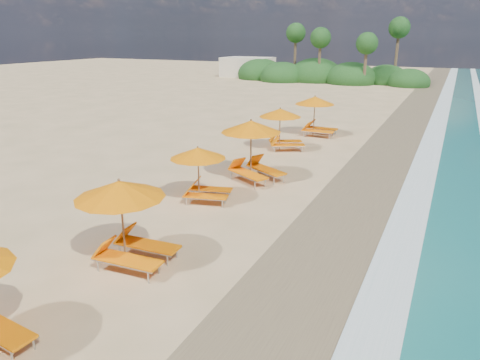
# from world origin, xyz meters

# --- Properties ---
(ground) EXTENTS (160.00, 160.00, 0.00)m
(ground) POSITION_xyz_m (0.00, 0.00, 0.00)
(ground) COLOR #DBB480
(ground) RESTS_ON ground
(wet_sand) EXTENTS (4.00, 160.00, 0.01)m
(wet_sand) POSITION_xyz_m (4.00, 0.00, 0.01)
(wet_sand) COLOR olive
(wet_sand) RESTS_ON ground
(surf_foam) EXTENTS (4.00, 160.00, 0.01)m
(surf_foam) POSITION_xyz_m (6.70, 0.00, 0.03)
(surf_foam) COLOR white
(surf_foam) RESTS_ON ground
(station_2) EXTENTS (2.75, 2.57, 2.45)m
(station_2) POSITION_xyz_m (-1.08, -4.66, 1.37)
(station_2) COLOR olive
(station_2) RESTS_ON ground
(station_3) EXTENTS (2.65, 2.57, 2.13)m
(station_3) POSITION_xyz_m (-1.76, 0.42, 1.19)
(station_3) COLOR olive
(station_3) RESTS_ON ground
(station_4) EXTENTS (3.50, 3.50, 2.64)m
(station_4) POSITION_xyz_m (-1.10, 3.62, 1.48)
(station_4) COLOR olive
(station_4) RESTS_ON ground
(station_5) EXTENTS (3.09, 3.09, 2.32)m
(station_5) POSITION_xyz_m (-1.82, 9.12, 1.30)
(station_5) COLOR olive
(station_5) RESTS_ON ground
(station_6) EXTENTS (2.66, 2.45, 2.48)m
(station_6) POSITION_xyz_m (-1.18, 13.37, 1.39)
(station_6) COLOR olive
(station_6) RESTS_ON ground
(treeline) EXTENTS (25.80, 8.80, 9.74)m
(treeline) POSITION_xyz_m (-9.94, 45.51, 1.00)
(treeline) COLOR #163D14
(treeline) RESTS_ON ground
(beach_building) EXTENTS (7.00, 5.00, 2.80)m
(beach_building) POSITION_xyz_m (-22.00, 48.00, 1.40)
(beach_building) COLOR beige
(beach_building) RESTS_ON ground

